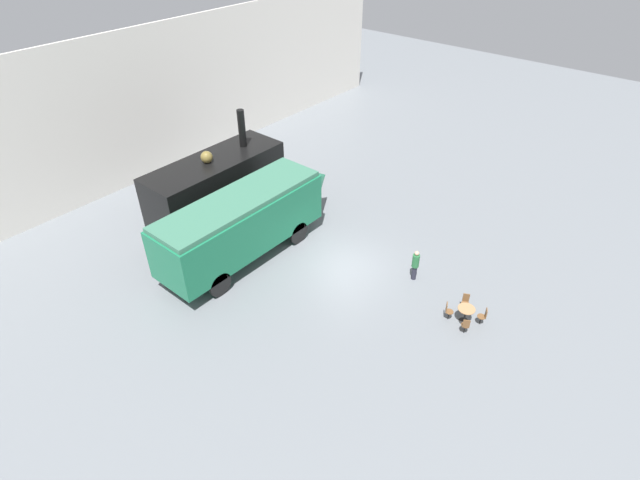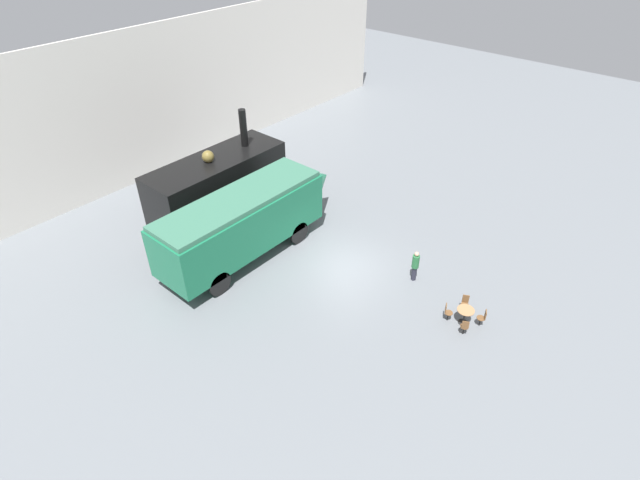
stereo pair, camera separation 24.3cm
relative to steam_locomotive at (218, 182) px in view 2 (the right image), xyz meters
The scene contains 10 objects.
ground_plane 8.65m from the steam_locomotive, 83.93° to the right, with size 80.00×80.00×0.00m, color slate.
backdrop_wall 7.52m from the steam_locomotive, 82.86° to the left, with size 44.00×0.15×9.00m.
steam_locomotive is the anchor object (origin of this frame).
streamlined_locomotive 4.02m from the steam_locomotive, 104.39° to the right, with size 10.93×2.74×3.51m.
cafe_table_near 14.74m from the steam_locomotive, 85.40° to the right, with size 0.75×0.75×0.77m.
cafe_chair_0 15.04m from the steam_locomotive, 88.04° to the right, with size 0.40×0.39×0.87m.
cafe_chair_1 15.43m from the steam_locomotive, 84.34° to the right, with size 0.39×0.40×0.87m.
cafe_chair_2 14.48m from the steam_locomotive, 82.66° to the right, with size 0.40×0.39×0.87m.
cafe_chair_3 14.06m from the steam_locomotive, 86.56° to the right, with size 0.39×0.40×0.87m.
visitor_person 11.69m from the steam_locomotive, 78.85° to the right, with size 0.34×0.34×1.64m.
Camera 2 is at (-15.47, -11.61, 15.65)m, focal length 28.00 mm.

